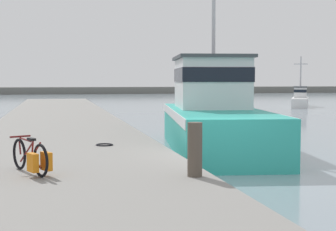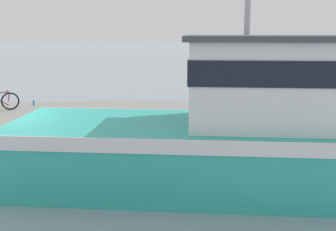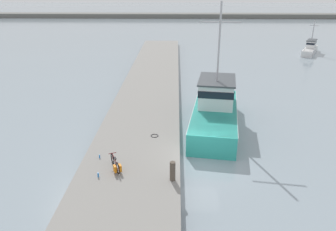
{
  "view_description": "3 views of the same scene",
  "coord_description": "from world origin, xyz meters",
  "px_view_note": "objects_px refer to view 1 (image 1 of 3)",
  "views": [
    {
      "loc": [
        -4.32,
        -12.42,
        2.59
      ],
      "look_at": [
        -0.89,
        3.05,
        1.49
      ],
      "focal_mm": 55.0,
      "sensor_mm": 36.0,
      "label": 1
    },
    {
      "loc": [
        10.74,
        3.68,
        3.6
      ],
      "look_at": [
        0.08,
        4.34,
        1.45
      ],
      "focal_mm": 45.0,
      "sensor_mm": 36.0,
      "label": 2
    },
    {
      "loc": [
        -1.51,
        -17.27,
        10.31
      ],
      "look_at": [
        -2.07,
        4.41,
        1.36
      ],
      "focal_mm": 35.0,
      "sensor_mm": 36.0,
      "label": 3
    }
  ],
  "objects_px": {
    "mooring_post": "(195,149)",
    "bicycle_touring": "(33,158)",
    "fishing_boat_main": "(213,113)",
    "boat_orange_near": "(300,99)"
  },
  "relations": [
    {
      "from": "boat_orange_near",
      "to": "bicycle_touring",
      "type": "relative_size",
      "value": 4.5
    },
    {
      "from": "fishing_boat_main",
      "to": "boat_orange_near",
      "type": "relative_size",
      "value": 1.56
    },
    {
      "from": "boat_orange_near",
      "to": "fishing_boat_main",
      "type": "bearing_deg",
      "value": -94.15
    },
    {
      "from": "boat_orange_near",
      "to": "mooring_post",
      "type": "xyz_separation_m",
      "value": [
        -20.64,
        -36.23,
        0.47
      ]
    },
    {
      "from": "boat_orange_near",
      "to": "bicycle_touring",
      "type": "distance_m",
      "value": 42.57
    },
    {
      "from": "fishing_boat_main",
      "to": "bicycle_touring",
      "type": "distance_m",
      "value": 9.98
    },
    {
      "from": "bicycle_touring",
      "to": "mooring_post",
      "type": "bearing_deg",
      "value": -40.83
    },
    {
      "from": "boat_orange_near",
      "to": "bicycle_touring",
      "type": "height_order",
      "value": "boat_orange_near"
    },
    {
      "from": "bicycle_touring",
      "to": "mooring_post",
      "type": "distance_m",
      "value": 3.24
    },
    {
      "from": "mooring_post",
      "to": "bicycle_touring",
      "type": "bearing_deg",
      "value": 163.9
    }
  ]
}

